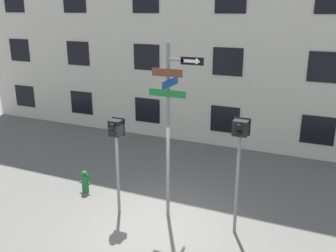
% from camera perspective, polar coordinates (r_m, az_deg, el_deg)
% --- Properties ---
extents(ground_plane, '(60.00, 60.00, 0.00)m').
position_cam_1_polar(ground_plane, '(9.87, -1.90, -15.12)').
color(ground_plane, '#595651').
extents(street_sign_pole, '(1.37, 0.93, 4.57)m').
position_cam_1_polar(street_sign_pole, '(9.21, 0.36, 1.20)').
color(street_sign_pole, slate).
rests_on(street_sign_pole, ground_plane).
extents(pedestrian_signal_left, '(0.37, 0.40, 2.65)m').
position_cam_1_polar(pedestrian_signal_left, '(9.70, -7.92, -2.14)').
color(pedestrian_signal_left, slate).
rests_on(pedestrian_signal_left, ground_plane).
extents(pedestrian_signal_right, '(0.40, 0.40, 2.93)m').
position_cam_1_polar(pedestrian_signal_right, '(8.80, 10.82, -2.98)').
color(pedestrian_signal_right, slate).
rests_on(pedestrian_signal_right, ground_plane).
extents(fire_hydrant, '(0.36, 0.20, 0.69)m').
position_cam_1_polar(fire_hydrant, '(11.64, -12.53, -8.30)').
color(fire_hydrant, '#196028').
rests_on(fire_hydrant, ground_plane).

